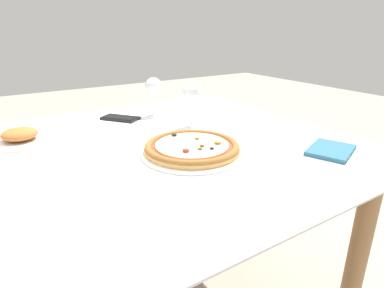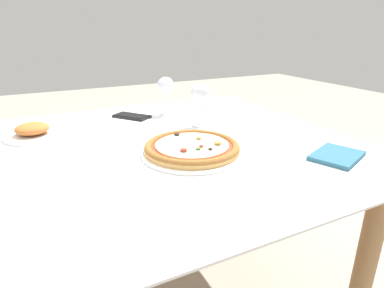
% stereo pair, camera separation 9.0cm
% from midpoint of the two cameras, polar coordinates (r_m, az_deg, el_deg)
% --- Properties ---
extents(dining_table, '(1.48, 1.06, 0.70)m').
position_cam_midpoint_polar(dining_table, '(0.97, -17.01, -5.91)').
color(dining_table, '#997047').
rests_on(dining_table, ground_plane).
extents(pizza_plate, '(0.29, 0.29, 0.04)m').
position_cam_midpoint_polar(pizza_plate, '(0.91, -2.84, -0.81)').
color(pizza_plate, white).
rests_on(pizza_plate, dining_table).
extents(wine_glass_far_left, '(0.07, 0.07, 0.15)m').
position_cam_midpoint_polar(wine_glass_far_left, '(1.32, -8.84, 9.87)').
color(wine_glass_far_left, silver).
rests_on(wine_glass_far_left, dining_table).
extents(wine_glass_far_right, '(0.07, 0.07, 0.15)m').
position_cam_midpoint_polar(wine_glass_far_right, '(1.16, -2.26, 8.63)').
color(wine_glass_far_right, silver).
rests_on(wine_glass_far_right, dining_table).
extents(cell_phone, '(0.14, 0.16, 0.01)m').
position_cam_midpoint_polar(cell_phone, '(1.29, -14.60, 4.45)').
color(cell_phone, black).
rests_on(cell_phone, dining_table).
extents(side_plate, '(0.18, 0.18, 0.05)m').
position_cam_midpoint_polar(side_plate, '(1.15, -30.27, 1.02)').
color(side_plate, white).
rests_on(side_plate, dining_table).
extents(napkin_folded, '(0.18, 0.16, 0.01)m').
position_cam_midpoint_polar(napkin_folded, '(0.99, 21.09, -1.05)').
color(napkin_folded, '#2D607A').
rests_on(napkin_folded, dining_table).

